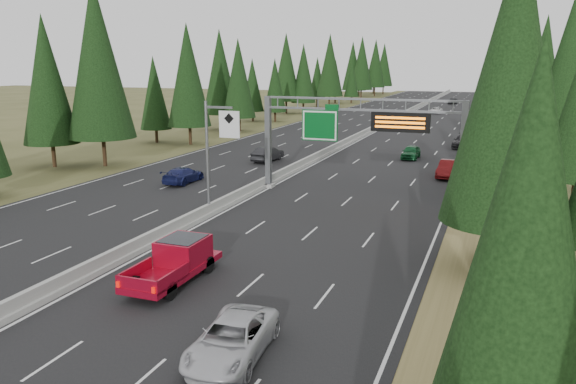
{
  "coord_description": "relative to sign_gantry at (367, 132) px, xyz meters",
  "views": [
    {
      "loc": [
        18.74,
        -8.72,
        10.61
      ],
      "look_at": [
        7.84,
        20.0,
        3.5
      ],
      "focal_mm": 35.0,
      "sensor_mm": 36.0,
      "label": 1
    }
  ],
  "objects": [
    {
      "name": "car_onc_blue",
      "position": [
        -16.42,
        -0.89,
        -4.48
      ],
      "size": [
        1.99,
        4.88,
        1.42
      ],
      "primitive_type": "imported",
      "rotation": [
        0.0,
        0.0,
        3.14
      ],
      "color": "#161C4F",
      "rests_on": "road"
    },
    {
      "name": "tree_row_right",
      "position": [
        13.07,
        41.68,
        3.82
      ],
      "size": [
        11.96,
        242.6,
        18.65
      ],
      "color": "black",
      "rests_on": "ground"
    },
    {
      "name": "red_pickup",
      "position": [
        -4.58,
        -20.95,
        -4.09
      ],
      "size": [
        2.18,
        6.11,
        1.99
      ],
      "color": "black",
      "rests_on": "road"
    },
    {
      "name": "car_ahead_dkgrey",
      "position": [
        5.58,
        30.1,
        -4.37
      ],
      "size": [
        2.67,
        5.76,
        1.63
      ],
      "primitive_type": "imported",
      "rotation": [
        0.0,
        0.0,
        -0.07
      ],
      "color": "black",
      "rests_on": "road"
    },
    {
      "name": "car_ahead_white",
      "position": [
        -3.28,
        79.32,
        -4.54
      ],
      "size": [
        2.46,
        4.8,
        1.3
      ],
      "primitive_type": "imported",
      "rotation": [
        0.0,
        0.0,
        -0.07
      ],
      "color": "white",
      "rests_on": "road"
    },
    {
      "name": "road",
      "position": [
        -8.92,
        45.12,
        -5.23
      ],
      "size": [
        32.0,
        260.0,
        0.08
      ],
      "primitive_type": "cube",
      "color": "black",
      "rests_on": "ground"
    },
    {
      "name": "sign_gantry",
      "position": [
        0.0,
        0.0,
        0.0
      ],
      "size": [
        16.75,
        0.98,
        7.8
      ],
      "color": "slate",
      "rests_on": "road"
    },
    {
      "name": "car_ahead_far",
      "position": [
        -2.35,
        109.4,
        -4.37
      ],
      "size": [
        2.38,
        4.95,
        1.63
      ],
      "primitive_type": "imported",
      "rotation": [
        0.0,
        0.0,
        -0.1
      ],
      "color": "black",
      "rests_on": "road"
    },
    {
      "name": "tree_row_left",
      "position": [
        -30.65,
        34.0,
        4.0
      ],
      "size": [
        11.51,
        240.35,
        18.89
      ],
      "color": "black",
      "rests_on": "ground"
    },
    {
      "name": "car_onc_far",
      "position": [
        -23.42,
        65.78,
        -4.47
      ],
      "size": [
        2.66,
        5.28,
        1.43
      ],
      "primitive_type": "imported",
      "rotation": [
        0.0,
        0.0,
        3.2
      ],
      "color": "black",
      "rests_on": "road"
    },
    {
      "name": "shoulder_left",
      "position": [
        -26.72,
        45.12,
        -5.24
      ],
      "size": [
        3.6,
        260.0,
        0.06
      ],
      "primitive_type": "cube",
      "color": "#414420",
      "rests_on": "ground"
    },
    {
      "name": "shoulder_right",
      "position": [
        8.88,
        45.12,
        -5.24
      ],
      "size": [
        3.6,
        260.0,
        0.06
      ],
      "primitive_type": "cube",
      "color": "olive",
      "rests_on": "ground"
    },
    {
      "name": "silver_minivan",
      "position": [
        1.3,
        -26.88,
        -4.47
      ],
      "size": [
        2.81,
        5.33,
        1.43
      ],
      "primitive_type": "imported",
      "rotation": [
        0.0,
        0.0,
        0.09
      ],
      "color": "silver",
      "rests_on": "road"
    },
    {
      "name": "median_barrier",
      "position": [
        -8.92,
        45.12,
        -4.85
      ],
      "size": [
        0.7,
        260.0,
        0.85
      ],
      "color": "gray",
      "rests_on": "road"
    },
    {
      "name": "car_onc_near",
      "position": [
        -13.74,
        12.24,
        -4.41
      ],
      "size": [
        2.13,
        4.89,
        1.56
      ],
      "primitive_type": "imported",
      "rotation": [
        0.0,
        0.0,
        3.04
      ],
      "color": "black",
      "rests_on": "road"
    },
    {
      "name": "car_ahead_dkred",
      "position": [
        5.58,
        10.12,
        -4.4
      ],
      "size": [
        1.99,
        4.92,
        1.59
      ],
      "primitive_type": "imported",
      "rotation": [
        0.0,
        0.0,
        -0.06
      ],
      "color": "#5F0D0F",
      "rests_on": "road"
    },
    {
      "name": "car_onc_white",
      "position": [
        -14.81,
        39.47,
        -4.46
      ],
      "size": [
        2.03,
        4.41,
        1.46
      ],
      "primitive_type": "imported",
      "rotation": [
        0.0,
        0.0,
        3.21
      ],
      "color": "silver",
      "rests_on": "road"
    },
    {
      "name": "hov_sign_pole",
      "position": [
        -8.33,
        -9.92,
        -0.54
      ],
      "size": [
        2.8,
        0.5,
        8.0
      ],
      "color": "slate",
      "rests_on": "road"
    },
    {
      "name": "car_ahead_green",
      "position": [
        0.64,
        19.49,
        -4.45
      ],
      "size": [
        1.8,
        4.35,
        1.47
      ],
      "primitive_type": "imported",
      "rotation": [
        0.0,
        0.0,
        -0.01
      ],
      "color": "#124F26",
      "rests_on": "road"
    }
  ]
}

